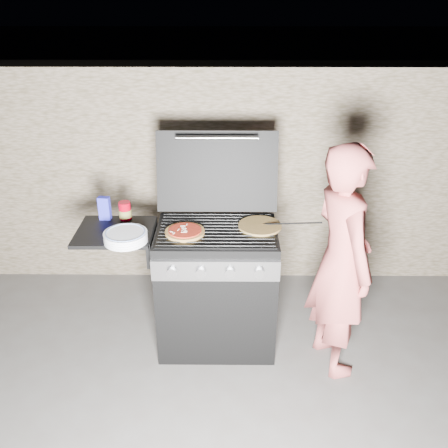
{
  "coord_description": "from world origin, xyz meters",
  "views": [
    {
      "loc": [
        0.07,
        -2.91,
        2.41
      ],
      "look_at": [
        0.05,
        0.0,
        0.95
      ],
      "focal_mm": 40.0,
      "sensor_mm": 36.0,
      "label": 1
    }
  ],
  "objects_px": {
    "person": "(341,262)",
    "pizza_topped": "(185,231)",
    "gas_grill": "(181,287)",
    "sauce_jar": "(125,211)"
  },
  "relations": [
    {
      "from": "person",
      "to": "pizza_topped",
      "type": "bearing_deg",
      "value": 65.62
    },
    {
      "from": "pizza_topped",
      "to": "sauce_jar",
      "type": "distance_m",
      "value": 0.48
    },
    {
      "from": "gas_grill",
      "to": "person",
      "type": "bearing_deg",
      "value": -11.04
    },
    {
      "from": "gas_grill",
      "to": "person",
      "type": "xyz_separation_m",
      "value": [
        1.04,
        -0.2,
        0.33
      ]
    },
    {
      "from": "gas_grill",
      "to": "person",
      "type": "distance_m",
      "value": 1.11
    },
    {
      "from": "gas_grill",
      "to": "pizza_topped",
      "type": "height_order",
      "value": "pizza_topped"
    },
    {
      "from": "pizza_topped",
      "to": "person",
      "type": "relative_size",
      "value": 0.16
    },
    {
      "from": "pizza_topped",
      "to": "sauce_jar",
      "type": "xyz_separation_m",
      "value": [
        -0.43,
        0.22,
        0.04
      ]
    },
    {
      "from": "gas_grill",
      "to": "pizza_topped",
      "type": "xyz_separation_m",
      "value": [
        0.05,
        -0.06,
        0.47
      ]
    },
    {
      "from": "pizza_topped",
      "to": "person",
      "type": "xyz_separation_m",
      "value": [
        0.99,
        -0.15,
        -0.14
      ]
    }
  ]
}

